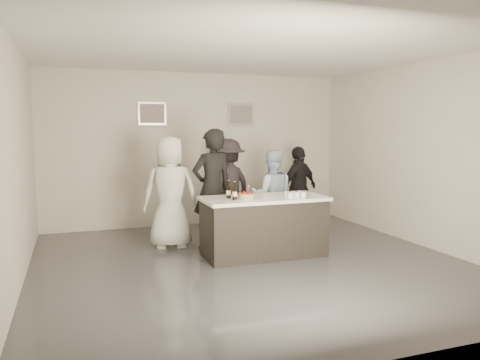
{
  "coord_description": "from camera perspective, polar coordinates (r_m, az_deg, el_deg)",
  "views": [
    {
      "loc": [
        -2.36,
        -6.07,
        1.94
      ],
      "look_at": [
        0.0,
        0.5,
        1.15
      ],
      "focal_mm": 35.0,
      "sensor_mm": 36.0,
      "label": 1
    }
  ],
  "objects": [
    {
      "name": "person_guest_back",
      "position": [
        8.74,
        -1.51,
        -0.62
      ],
      "size": [
        1.29,
        1.1,
        1.73
      ],
      "primitive_type": "imported",
      "rotation": [
        0.0,
        0.0,
        3.65
      ],
      "color": "#262228",
      "rests_on": "ground"
    },
    {
      "name": "tumbler_cluster",
      "position": [
        7.08,
        6.76,
        -1.72
      ],
      "size": [
        0.3,
        0.19,
        0.08
      ],
      "primitive_type": "cube",
      "color": "orange",
      "rests_on": "bar_counter"
    },
    {
      "name": "ceiling",
      "position": [
        6.6,
        1.52,
        15.7
      ],
      "size": [
        6.0,
        6.0,
        0.0
      ],
      "primitive_type": "plane",
      "rotation": [
        3.14,
        0.0,
        0.0
      ],
      "color": "white"
    },
    {
      "name": "floor",
      "position": [
        6.8,
        1.44,
        -10.13
      ],
      "size": [
        6.0,
        6.0,
        0.0
      ],
      "primitive_type": "plane",
      "color": "#3D3D42",
      "rests_on": "ground"
    },
    {
      "name": "beer_bottle_b",
      "position": [
        6.72,
        -0.65,
        -1.33
      ],
      "size": [
        0.07,
        0.07,
        0.26
      ],
      "primitive_type": "cylinder",
      "color": "black",
      "rests_on": "bar_counter"
    },
    {
      "name": "cake",
      "position": [
        6.83,
        0.77,
        -1.99
      ],
      "size": [
        0.24,
        0.24,
        0.07
      ],
      "primitive_type": "cylinder",
      "color": "orange",
      "rests_on": "bar_counter"
    },
    {
      "name": "candles",
      "position": [
        6.61,
        1.83,
        -2.57
      ],
      "size": [
        0.24,
        0.08,
        0.01
      ],
      "primitive_type": "cube",
      "color": "pink",
      "rests_on": "bar_counter"
    },
    {
      "name": "wall_right",
      "position": [
        8.11,
        21.69,
        2.89
      ],
      "size": [
        0.04,
        6.0,
        3.0
      ],
      "primitive_type": "cube",
      "color": "beige",
      "rests_on": "ground"
    },
    {
      "name": "person_guest_left",
      "position": [
        7.59,
        -8.49,
        -1.48
      ],
      "size": [
        0.95,
        0.69,
        1.8
      ],
      "primitive_type": "imported",
      "rotation": [
        0.0,
        0.0,
        3.01
      ],
      "color": "silver",
      "rests_on": "ground"
    },
    {
      "name": "person_guest_right",
      "position": [
        8.91,
        7.2,
        -1.01
      ],
      "size": [
        1.0,
        0.73,
        1.58
      ],
      "primitive_type": "imported",
      "rotation": [
        0.0,
        0.0,
        3.56
      ],
      "color": "black",
      "rests_on": "ground"
    },
    {
      "name": "person_main_blue",
      "position": [
        8.01,
        3.88,
        -1.88
      ],
      "size": [
        0.89,
        0.77,
        1.56
      ],
      "primitive_type": "imported",
      "rotation": [
        0.0,
        0.0,
        2.87
      ],
      "color": "#AFC6E5",
      "rests_on": "ground"
    },
    {
      "name": "beer_bottle_a",
      "position": [
        6.86,
        -1.41,
        -1.17
      ],
      "size": [
        0.07,
        0.07,
        0.26
      ],
      "primitive_type": "cylinder",
      "color": "black",
      "rests_on": "bar_counter"
    },
    {
      "name": "picture_left",
      "position": [
        9.16,
        -10.67,
        7.97
      ],
      "size": [
        0.54,
        0.04,
        0.44
      ],
      "primitive_type": "cube",
      "color": "#B2B2B7",
      "rests_on": "wall_back"
    },
    {
      "name": "bar_counter",
      "position": [
        7.11,
        2.92,
        -5.66
      ],
      "size": [
        1.86,
        0.86,
        0.9
      ],
      "primitive_type": "cube",
      "color": "white",
      "rests_on": "ground"
    },
    {
      "name": "wall_left",
      "position": [
        6.12,
        -25.71,
        1.7
      ],
      "size": [
        0.04,
        6.0,
        3.0
      ],
      "primitive_type": "cube",
      "color": "beige",
      "rests_on": "ground"
    },
    {
      "name": "wall_front",
      "position": [
        3.9,
        17.64,
        -0.31
      ],
      "size": [
        6.0,
        0.04,
        3.0
      ],
      "primitive_type": "cube",
      "color": "beige",
      "rests_on": "ground"
    },
    {
      "name": "picture_right",
      "position": [
        9.61,
        0.08,
        8.0
      ],
      "size": [
        0.54,
        0.04,
        0.44
      ],
      "primitive_type": "cube",
      "color": "#B2B2B7",
      "rests_on": "wall_back"
    },
    {
      "name": "wall_back",
      "position": [
        9.38,
        -5.17,
        3.74
      ],
      "size": [
        6.0,
        0.04,
        3.0
      ],
      "primitive_type": "cube",
      "color": "beige",
      "rests_on": "ground"
    },
    {
      "name": "person_main_black",
      "position": [
        7.49,
        -3.39,
        -1.08
      ],
      "size": [
        0.79,
        0.61,
        1.92
      ],
      "primitive_type": "imported",
      "rotation": [
        0.0,
        0.0,
        3.37
      ],
      "color": "black",
      "rests_on": "ground"
    }
  ]
}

